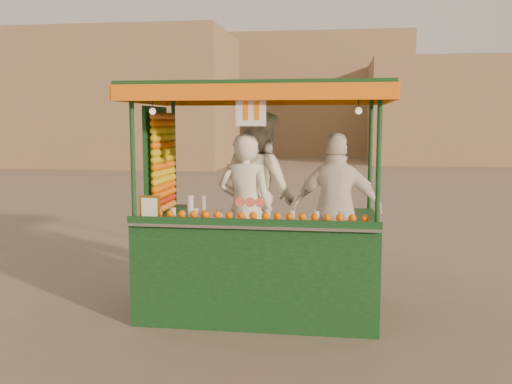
# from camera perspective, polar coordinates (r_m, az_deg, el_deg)

# --- Properties ---
(ground) EXTENTS (90.00, 90.00, 0.00)m
(ground) POSITION_cam_1_polar(r_m,az_deg,el_deg) (6.15, -1.50, -12.06)
(ground) COLOR #6B5E4C
(ground) RESTS_ON ground
(building_left) EXTENTS (10.00, 6.00, 6.00)m
(building_left) POSITION_cam_1_polar(r_m,az_deg,el_deg) (27.62, -13.16, 8.87)
(building_left) COLOR olive
(building_left) RESTS_ON ground
(building_right) EXTENTS (9.00, 6.00, 5.00)m
(building_right) POSITION_cam_1_polar(r_m,az_deg,el_deg) (30.34, 19.81, 7.51)
(building_right) COLOR olive
(building_right) RESTS_ON ground
(building_center) EXTENTS (14.00, 7.00, 7.00)m
(building_center) POSITION_cam_1_polar(r_m,az_deg,el_deg) (35.89, 3.47, 9.37)
(building_center) COLOR olive
(building_center) RESTS_ON ground
(juice_cart) EXTENTS (2.63, 1.70, 2.39)m
(juice_cart) POSITION_cam_1_polar(r_m,az_deg,el_deg) (6.04, -0.21, -4.85)
(juice_cart) COLOR black
(juice_cart) RESTS_ON ground
(vendor_left) EXTENTS (0.63, 0.44, 1.62)m
(vendor_left) POSITION_cam_1_polar(r_m,az_deg,el_deg) (6.09, -1.06, -1.70)
(vendor_left) COLOR white
(vendor_left) RESTS_ON ground
(vendor_middle) EXTENTS (1.11, 1.15, 1.86)m
(vendor_middle) POSITION_cam_1_polar(r_m,az_deg,el_deg) (6.42, 0.41, -0.16)
(vendor_middle) COLOR white
(vendor_middle) RESTS_ON ground
(vendor_right) EXTENTS (0.96, 0.41, 1.62)m
(vendor_right) POSITION_cam_1_polar(r_m,az_deg,el_deg) (6.09, 8.05, -1.79)
(vendor_right) COLOR white
(vendor_right) RESTS_ON ground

